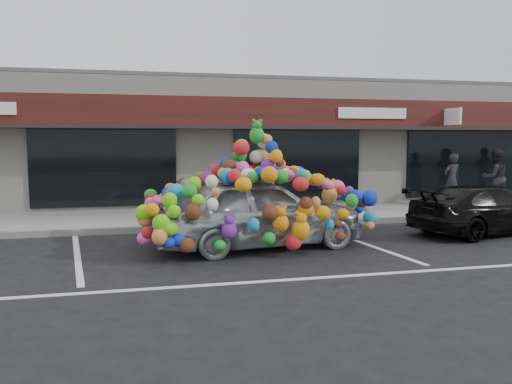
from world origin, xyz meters
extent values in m
plane|color=black|center=(0.00, 0.00, 0.00)|extent=(90.00, 90.00, 0.00)
cube|color=silver|center=(0.00, 8.50, 2.10)|extent=(24.00, 6.00, 4.20)
cube|color=#59595B|center=(0.00, 8.50, 4.25)|extent=(24.00, 6.00, 0.12)
cube|color=black|center=(0.00, 5.42, 3.15)|extent=(24.00, 0.18, 0.90)
cube|color=black|center=(0.00, 4.90, 2.65)|extent=(24.00, 1.20, 0.10)
cube|color=white|center=(8.20, 4.95, 3.05)|extent=(0.08, 0.95, 0.55)
cube|color=white|center=(5.50, 5.30, 3.15)|extent=(2.40, 0.04, 0.35)
cube|color=black|center=(-3.00, 5.47, 1.45)|extent=(4.20, 0.12, 2.30)
cube|color=black|center=(3.00, 5.47, 1.45)|extent=(4.20, 0.12, 2.30)
cube|color=black|center=(9.00, 5.47, 1.45)|extent=(4.20, 0.12, 2.30)
cube|color=gray|center=(0.00, 4.00, 0.07)|extent=(26.00, 3.00, 0.15)
cube|color=slate|center=(0.00, 2.50, 0.07)|extent=(26.00, 0.18, 0.16)
cube|color=silver|center=(-3.20, 0.20, 0.00)|extent=(0.73, 4.37, 0.01)
cube|color=silver|center=(2.80, 0.20, 0.00)|extent=(0.73, 4.37, 0.01)
cube|color=silver|center=(2.00, -2.30, 0.00)|extent=(14.00, 0.12, 0.01)
imported|color=#B8BDC4|center=(0.47, 0.27, 0.76)|extent=(2.38, 4.65, 1.52)
ellipsoid|color=red|center=(0.47, 0.27, 2.08)|extent=(1.58, 2.03, 1.14)
sphere|color=#E5A011|center=(2.02, 0.12, 1.09)|extent=(0.34, 0.34, 0.34)
sphere|color=#1819DE|center=(1.07, -0.71, 0.55)|extent=(0.36, 0.36, 0.36)
sphere|color=green|center=(-0.33, 1.23, 0.60)|extent=(0.30, 0.30, 0.30)
sphere|color=#D8569A|center=(0.47, 0.27, 2.60)|extent=(0.32, 0.32, 0.32)
sphere|color=orange|center=(-0.87, 0.37, 1.10)|extent=(0.30, 0.30, 0.30)
imported|color=black|center=(6.23, 0.56, 0.59)|extent=(2.44, 4.31, 1.18)
imported|color=black|center=(7.82, 4.27, 0.99)|extent=(0.68, 0.52, 1.69)
imported|color=black|center=(9.23, 4.03, 1.06)|extent=(0.94, 0.75, 1.82)
camera|label=1|loc=(-1.94, -9.93, 2.28)|focal=35.00mm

